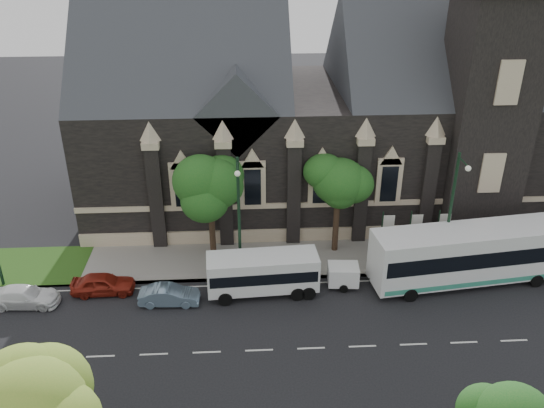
{
  "coord_description": "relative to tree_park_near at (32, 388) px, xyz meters",
  "views": [
    {
      "loc": [
        -3.64,
        -24.76,
        22.02
      ],
      "look_at": [
        -1.92,
        6.0,
        6.36
      ],
      "focal_mm": 36.88,
      "sensor_mm": 36.0,
      "label": 1
    }
  ],
  "objects": [
    {
      "name": "street_lamp_near",
      "position": [
        21.77,
        15.86,
        -1.3
      ],
      "size": [
        0.36,
        1.88,
        9.0
      ],
      "color": "black",
      "rests_on": "ground"
    },
    {
      "name": "sidewalk",
      "position": [
        11.77,
        18.27,
        -6.34
      ],
      "size": [
        80.0,
        5.0,
        0.15
      ],
      "primitive_type": "cube",
      "color": "gray",
      "rests_on": "ground"
    },
    {
      "name": "tree_park_near",
      "position": [
        0.0,
        0.0,
        0.0
      ],
      "size": [
        4.42,
        4.42,
        8.56
      ],
      "color": "black",
      "rests_on": "ground"
    },
    {
      "name": "street_lamp_mid",
      "position": [
        7.77,
        15.86,
        -1.3
      ],
      "size": [
        0.36,
        1.88,
        9.0
      ],
      "color": "black",
      "rests_on": "ground"
    },
    {
      "name": "car_far_white",
      "position": [
        -6.04,
        13.9,
        -5.78
      ],
      "size": [
        4.46,
        1.97,
        1.27
      ],
      "primitive_type": "imported",
      "rotation": [
        0.0,
        0.0,
        1.53
      ],
      "color": "white",
      "rests_on": "ground"
    },
    {
      "name": "banner_flag_right",
      "position": [
        22.06,
        17.77,
        -4.03
      ],
      "size": [
        0.9,
        0.1,
        4.0
      ],
      "color": "black",
      "rests_on": "ground"
    },
    {
      "name": "tree_walk_left",
      "position": [
        5.97,
        19.47,
        -0.68
      ],
      "size": [
        3.91,
        3.91,
        7.64
      ],
      "color": "black",
      "rests_on": "ground"
    },
    {
      "name": "shuttle_bus",
      "position": [
        9.24,
        14.41,
        -4.81
      ],
      "size": [
        7.33,
        2.92,
        2.78
      ],
      "rotation": [
        0.0,
        0.0,
        0.06
      ],
      "color": "white",
      "rests_on": "ground"
    },
    {
      "name": "banner_flag_left",
      "position": [
        18.06,
        17.77,
        -4.03
      ],
      "size": [
        0.9,
        0.1,
        4.0
      ],
      "color": "black",
      "rests_on": "ground"
    },
    {
      "name": "tree_walk_right",
      "position": [
        14.98,
        19.48,
        -0.6
      ],
      "size": [
        4.08,
        4.08,
        7.8
      ],
      "color": "black",
      "rests_on": "ground"
    },
    {
      "name": "museum",
      "position": [
        16.89,
        27.55,
        1.75
      ],
      "size": [
        40.0,
        17.7,
        29.9
      ],
      "color": "black",
      "rests_on": "ground"
    },
    {
      "name": "car_far_red",
      "position": [
        -1.29,
        14.94,
        -5.72
      ],
      "size": [
        4.14,
        1.73,
        1.4
      ],
      "primitive_type": "imported",
      "rotation": [
        0.0,
        0.0,
        1.59
      ],
      "color": "maroon",
      "rests_on": "ground"
    },
    {
      "name": "tour_coach",
      "position": [
        23.34,
        14.93,
        -4.24
      ],
      "size": [
        14.04,
        4.6,
        4.02
      ],
      "rotation": [
        0.0,
        0.0,
        0.13
      ],
      "color": "white",
      "rests_on": "ground"
    },
    {
      "name": "banner_flag_center",
      "position": [
        20.06,
        17.77,
        -4.03
      ],
      "size": [
        0.9,
        0.1,
        4.0
      ],
      "color": "black",
      "rests_on": "ground"
    },
    {
      "name": "sedan",
      "position": [
        3.19,
        13.5,
        -5.78
      ],
      "size": [
        3.89,
        1.48,
        1.27
      ],
      "primitive_type": "imported",
      "rotation": [
        0.0,
        0.0,
        1.54
      ],
      "color": "slate",
      "rests_on": "ground"
    },
    {
      "name": "ground",
      "position": [
        11.77,
        8.77,
        -6.42
      ],
      "size": [
        160.0,
        160.0,
        0.0
      ],
      "primitive_type": "plane",
      "color": "black",
      "rests_on": "ground"
    },
    {
      "name": "box_trailer",
      "position": [
        14.63,
        14.84,
        -5.53
      ],
      "size": [
        2.97,
        1.75,
        1.56
      ],
      "rotation": [
        0.0,
        0.0,
        -0.07
      ],
      "color": "white",
      "rests_on": "ground"
    }
  ]
}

